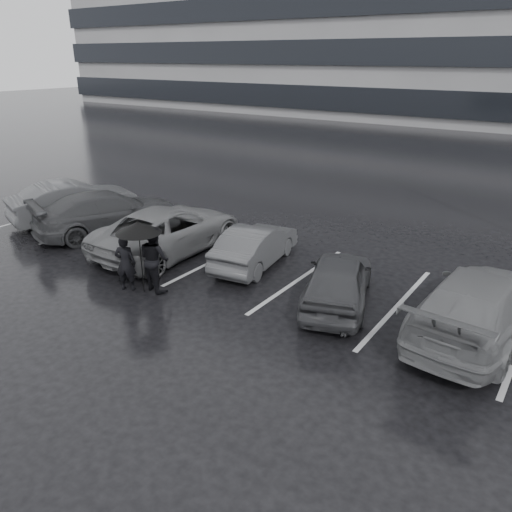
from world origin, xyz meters
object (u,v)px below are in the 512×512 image
object	(u,v)px
car_main	(338,280)
car_west_c	(108,212)
pedestrian_right	(154,259)
car_west_b	(169,229)
car_west_a	(255,245)
car_east	(480,304)
pedestrian_left	(126,263)
car_west_d	(74,201)

from	to	relation	value
car_main	car_west_c	size ratio (longest dim) A/B	0.75
car_main	car_west_c	bearing A→B (deg)	-21.35
car_west_c	pedestrian_right	size ratio (longest dim) A/B	2.87
car_west_c	pedestrian_right	xyz separation A→B (m)	(4.64, -2.35, 0.15)
car_main	car_west_b	distance (m)	5.93
car_west_a	car_east	world-z (taller)	car_east
car_west_a	car_east	distance (m)	6.31
car_west_a	pedestrian_left	distance (m)	3.79
car_main	car_west_a	xyz separation A→B (m)	(-3.10, 0.90, -0.04)
car_west_b	pedestrian_right	bearing A→B (deg)	124.51
car_main	car_west_d	xyz separation A→B (m)	(-11.00, 0.52, 0.11)
car_west_b	pedestrian_left	world-z (taller)	pedestrian_left
car_main	car_west_a	distance (m)	3.23
car_main	car_west_c	distance (m)	8.93
car_west_a	car_west_c	size ratio (longest dim) A/B	0.72
car_west_c	car_east	xyz separation A→B (m)	(12.11, 0.05, 0.01)
car_west_a	car_west_d	bearing A→B (deg)	-6.49
car_west_a	car_west_c	xyz separation A→B (m)	(-5.82, -0.53, 0.13)
car_west_b	car_west_c	size ratio (longest dim) A/B	1.04
car_west_a	pedestrian_right	bearing A→B (deg)	58.42
car_main	pedestrian_right	distance (m)	4.73
car_west_d	pedestrian_left	distance (m)	6.78
car_main	car_west_b	xyz separation A→B (m)	(-5.92, 0.24, 0.09)
car_west_c	car_west_a	bearing A→B (deg)	-154.87
car_main	pedestrian_right	world-z (taller)	pedestrian_right
pedestrian_right	pedestrian_left	bearing A→B (deg)	48.12
car_main	pedestrian_left	world-z (taller)	pedestrian_left
car_west_c	pedestrian_right	distance (m)	5.20
car_main	car_west_a	size ratio (longest dim) A/B	1.04
car_main	pedestrian_right	xyz separation A→B (m)	(-4.29, -1.98, 0.23)
car_west_d	car_east	distance (m)	14.19
car_west_b	car_east	xyz separation A→B (m)	(9.11, 0.18, 0.01)
car_main	car_west_d	bearing A→B (deg)	-21.68
car_main	pedestrian_right	size ratio (longest dim) A/B	2.15
car_west_c	pedestrian_right	world-z (taller)	pedestrian_right
car_west_d	car_east	xyz separation A→B (m)	(14.19, -0.10, -0.01)
car_west_b	car_west_d	world-z (taller)	car_west_d
car_west_d	car_east	world-z (taller)	car_west_d
car_west_d	car_west_c	bearing A→B (deg)	-165.72
car_west_a	car_east	xyz separation A→B (m)	(6.29, -0.48, 0.14)
car_main	pedestrian_right	bearing A→B (deg)	5.85
car_west_b	car_east	world-z (taller)	car_east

